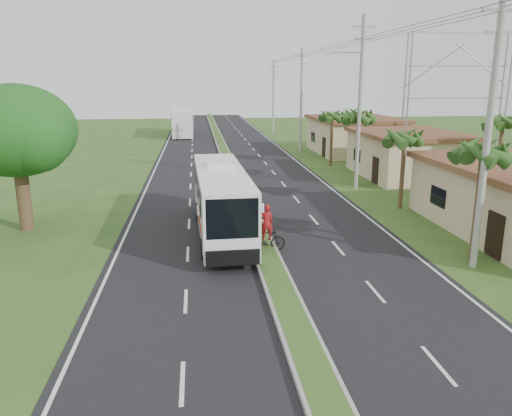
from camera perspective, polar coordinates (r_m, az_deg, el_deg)
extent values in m
plane|color=#2C541E|center=(18.48, 3.05, -10.08)|extent=(180.00, 180.00, 0.00)
cube|color=black|center=(37.48, -2.13, 2.59)|extent=(14.00, 160.00, 0.02)
cube|color=gray|center=(37.46, -2.13, 2.72)|extent=(1.20, 160.00, 0.17)
cube|color=#2C541E|center=(37.44, -2.13, 2.85)|extent=(0.95, 160.00, 0.02)
cube|color=silver|center=(37.55, -12.38, 2.27)|extent=(0.12, 160.00, 0.01)
cube|color=silver|center=(38.59, 7.85, 2.79)|extent=(0.12, 160.00, 0.01)
cube|color=tan|center=(42.55, 16.86, 5.67)|extent=(7.00, 10.00, 3.35)
cube|color=#5C2E20|center=(42.33, 17.04, 8.13)|extent=(7.60, 10.60, 0.32)
cube|color=tan|center=(55.55, 11.14, 7.99)|extent=(8.00, 11.00, 3.50)
cube|color=#5C2E20|center=(55.38, 11.23, 9.96)|extent=(8.60, 11.60, 0.32)
cylinder|color=#473321|center=(23.50, 23.98, 0.46)|extent=(0.26, 0.26, 5.00)
cylinder|color=#473321|center=(31.58, 16.39, 4.03)|extent=(0.26, 0.26, 4.60)
cylinder|color=#473321|center=(37.79, 11.47, 6.55)|extent=(0.26, 0.26, 5.40)
cylinder|color=#473321|center=(46.52, 8.61, 7.72)|extent=(0.26, 0.26, 4.80)
cylinder|color=#473321|center=(37.95, 26.02, 5.27)|extent=(0.26, 0.26, 5.20)
cylinder|color=#473321|center=(28.64, -25.07, 1.62)|extent=(0.70, 0.70, 4.00)
ellipsoid|color=#1C4612|center=(28.18, -25.76, 7.98)|extent=(6.00, 6.00, 4.68)
sphere|color=#1C4612|center=(26.89, -23.92, 7.28)|extent=(3.40, 3.40, 3.40)
cylinder|color=gray|center=(21.92, 24.96, 7.43)|extent=(0.28, 0.28, 11.00)
cube|color=gray|center=(21.96, 26.32, 19.65)|extent=(1.60, 0.12, 0.12)
cube|color=gray|center=(21.89, 26.08, 17.58)|extent=(1.20, 0.10, 0.10)
cylinder|color=gray|center=(36.45, 11.77, 11.48)|extent=(0.28, 0.28, 12.00)
cube|color=gray|center=(36.59, 12.21, 19.63)|extent=(1.60, 0.12, 0.12)
cube|color=gray|center=(36.52, 12.14, 18.38)|extent=(1.20, 0.10, 0.10)
cube|color=gray|center=(36.11, 10.17, 17.09)|extent=(2.40, 0.10, 0.10)
cylinder|color=gray|center=(55.80, 5.18, 12.09)|extent=(0.28, 0.28, 11.00)
cube|color=gray|center=(55.82, 5.30, 16.92)|extent=(1.60, 0.12, 0.12)
cube|color=gray|center=(55.79, 5.28, 16.10)|extent=(1.20, 0.10, 0.10)
cylinder|color=gray|center=(75.48, 2.00, 12.52)|extent=(0.28, 0.28, 10.50)
cube|color=gray|center=(75.47, 2.03, 15.90)|extent=(1.60, 0.12, 0.12)
cube|color=gray|center=(75.46, 2.03, 15.29)|extent=(1.20, 0.10, 0.10)
cylinder|color=gray|center=(50.23, 17.00, 11.87)|extent=(0.18, 0.18, 12.00)
cylinder|color=gray|center=(54.97, 26.78, 11.14)|extent=(0.18, 0.18, 12.00)
cylinder|color=gray|center=(51.15, 16.55, 11.93)|extent=(0.18, 0.18, 12.00)
cylinder|color=gray|center=(55.81, 26.22, 11.23)|extent=(0.18, 0.18, 12.00)
cube|color=gray|center=(52.86, 21.86, 11.57)|extent=(10.00, 0.14, 0.14)
cube|color=gray|center=(52.85, 22.17, 14.81)|extent=(10.00, 0.14, 0.14)
cube|color=gray|center=(53.01, 22.49, 18.03)|extent=(10.00, 0.14, 0.14)
cube|color=white|center=(25.17, -3.99, 1.09)|extent=(2.65, 11.22, 2.93)
cube|color=black|center=(25.58, -4.12, 2.78)|extent=(2.63, 8.99, 1.17)
cube|color=black|center=(19.73, -2.74, -1.21)|extent=(2.10, 0.20, 1.64)
cube|color=red|center=(24.24, -3.76, -0.85)|extent=(2.51, 4.90, 0.51)
cube|color=yellow|center=(25.64, -4.01, -0.55)|extent=(2.46, 2.86, 0.23)
cube|color=white|center=(25.95, -4.25, 5.08)|extent=(1.37, 2.27, 0.26)
cylinder|color=black|center=(22.11, -5.92, -4.62)|extent=(0.33, 0.98, 0.97)
cylinder|color=black|center=(22.28, -0.50, -4.38)|extent=(0.33, 0.98, 0.97)
cylinder|color=black|center=(28.34, -6.54, -0.37)|extent=(0.33, 0.98, 0.97)
cylinder|color=black|center=(28.48, -2.31, -0.22)|extent=(0.33, 0.98, 0.97)
cube|color=white|center=(73.37, -8.58, 9.72)|extent=(3.45, 12.76, 3.51)
cube|color=black|center=(73.84, -8.62, 10.56)|extent=(3.31, 9.47, 1.19)
cube|color=orange|center=(72.33, -8.53, 9.12)|extent=(3.13, 6.18, 0.38)
cylinder|color=black|center=(68.28, -9.43, 8.18)|extent=(0.39, 1.07, 1.05)
cylinder|color=black|center=(68.35, -7.38, 8.25)|extent=(0.39, 1.07, 1.05)
cylinder|color=black|center=(78.11, -9.54, 8.93)|extent=(0.39, 1.07, 1.05)
cylinder|color=black|center=(78.17, -7.75, 9.00)|extent=(0.39, 1.07, 1.05)
imported|color=black|center=(22.95, 1.20, -3.70)|extent=(1.80, 0.61, 1.06)
imported|color=maroon|center=(22.70, 1.21, -1.64)|extent=(0.64, 0.44, 1.68)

